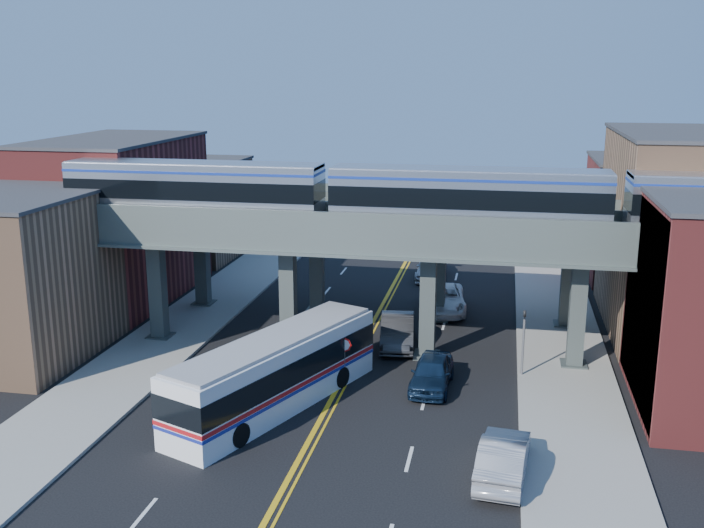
{
  "coord_description": "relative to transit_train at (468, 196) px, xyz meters",
  "views": [
    {
      "loc": [
        7.86,
        -33.52,
        15.76
      ],
      "look_at": [
        -0.2,
        7.59,
        5.3
      ],
      "focal_mm": 40.0,
      "sensor_mm": 36.0,
      "label": 1
    }
  ],
  "objects": [
    {
      "name": "sidewalk_west",
      "position": [
        -17.5,
        2.0,
        -9.11
      ],
      "size": [
        5.0,
        70.0,
        0.16
      ],
      "primitive_type": "cube",
      "color": "gray",
      "rests_on": "ground"
    },
    {
      "name": "stop_sign",
      "position": [
        -5.7,
        -5.0,
        -7.43
      ],
      "size": [
        0.76,
        0.09,
        2.63
      ],
      "color": "slate",
      "rests_on": "ground"
    },
    {
      "name": "traffic_signal",
      "position": [
        3.2,
        -2.0,
        -6.89
      ],
      "size": [
        0.15,
        0.18,
        4.1
      ],
      "color": "slate",
      "rests_on": "ground"
    },
    {
      "name": "sidewalk_east",
      "position": [
        5.5,
        2.0,
        -9.11
      ],
      "size": [
        5.0,
        70.0,
        0.16
      ],
      "primitive_type": "cube",
      "color": "gray",
      "rests_on": "ground"
    },
    {
      "name": "building_west_c",
      "position": [
        -24.5,
        21.0,
        -5.19
      ],
      "size": [
        8.0,
        10.0,
        8.0
      ],
      "primitive_type": "cube",
      "color": "#976D4E",
      "rests_on": "ground"
    },
    {
      "name": "car_lane_a",
      "position": [
        -1.31,
        -4.31,
        -8.37
      ],
      "size": [
        2.12,
        4.89,
        1.64
      ],
      "primitive_type": "imported",
      "rotation": [
        0.0,
        0.0,
        -0.04
      ],
      "color": "#0E1E35",
      "rests_on": "ground"
    },
    {
      "name": "car_lane_c",
      "position": [
        -1.78,
        8.92,
        -8.35
      ],
      "size": [
        3.44,
        6.3,
        1.67
      ],
      "primitive_type": "imported",
      "rotation": [
        0.0,
        0.0,
        0.11
      ],
      "color": "white",
      "rests_on": "ground"
    },
    {
      "name": "car_parked_curb",
      "position": [
        2.31,
        -12.76,
        -8.34
      ],
      "size": [
        2.27,
        5.31,
        1.7
      ],
      "primitive_type": "imported",
      "rotation": [
        0.0,
        0.0,
        3.05
      ],
      "color": "#99999D",
      "rests_on": "ground"
    },
    {
      "name": "car_lane_b",
      "position": [
        -3.89,
        1.58,
        -8.3
      ],
      "size": [
        2.53,
        5.62,
        1.79
      ],
      "primitive_type": "imported",
      "rotation": [
        0.0,
        0.0,
        0.12
      ],
      "color": "#2E2E31",
      "rests_on": "ground"
    },
    {
      "name": "transit_train",
      "position": [
        0.0,
        0.0,
        0.0
      ],
      "size": [
        45.34,
        2.84,
        3.31
      ],
      "color": "black",
      "rests_on": "elevated_viaduct_near"
    },
    {
      "name": "ground",
      "position": [
        -6.0,
        -8.0,
        -9.19
      ],
      "size": [
        120.0,
        120.0,
        0.0
      ],
      "primitive_type": "plane",
      "color": "black",
      "rests_on": "ground"
    },
    {
      "name": "building_west_a",
      "position": [
        -24.5,
        -4.0,
        -4.69
      ],
      "size": [
        8.0,
        10.0,
        9.0
      ],
      "primitive_type": "cube",
      "color": "#976D4E",
      "rests_on": "ground"
    },
    {
      "name": "transit_bus",
      "position": [
        -8.42,
        -7.97,
        -7.48
      ],
      "size": [
        7.57,
        13.06,
        3.33
      ],
      "rotation": [
        0.0,
        0.0,
        1.18
      ],
      "color": "white",
      "rests_on": "ground"
    },
    {
      "name": "elevated_viaduct_near",
      "position": [
        -6.0,
        0.0,
        -2.72
      ],
      "size": [
        52.0,
        3.6,
        7.4
      ],
      "color": "#3F4948",
      "rests_on": "ground"
    },
    {
      "name": "building_east_b",
      "position": [
        12.5,
        8.0,
        -3.19
      ],
      "size": [
        8.0,
        14.0,
        12.0
      ],
      "primitive_type": "cube",
      "color": "#976D4E",
      "rests_on": "ground"
    },
    {
      "name": "car_lane_d",
      "position": [
        -3.41,
        17.25,
        -8.41
      ],
      "size": [
        2.3,
        5.45,
        1.57
      ],
      "primitive_type": "imported",
      "rotation": [
        0.0,
        0.0,
        0.02
      ],
      "color": "silver",
      "rests_on": "ground"
    },
    {
      "name": "building_west_b",
      "position": [
        -24.5,
        8.0,
        -3.69
      ],
      "size": [
        8.0,
        14.0,
        11.0
      ],
      "primitive_type": "cube",
      "color": "maroon",
      "rests_on": "ground"
    },
    {
      "name": "elevated_viaduct_far",
      "position": [
        -6.0,
        7.0,
        -2.72
      ],
      "size": [
        52.0,
        3.6,
        7.4
      ],
      "color": "#3F4948",
      "rests_on": "ground"
    },
    {
      "name": "building_east_c",
      "position": [
        12.5,
        21.0,
        -4.69
      ],
      "size": [
        8.0,
        10.0,
        9.0
      ],
      "primitive_type": "cube",
      "color": "maroon",
      "rests_on": "ground"
    },
    {
      "name": "mural_panel",
      "position": [
        8.55,
        -4.0,
        -4.44
      ],
      "size": [
        0.1,
        9.5,
        9.5
      ],
      "primitive_type": "cube",
      "color": "#216C93",
      "rests_on": "ground"
    }
  ]
}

